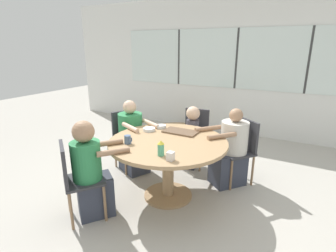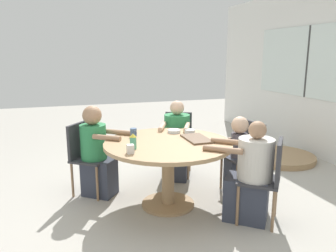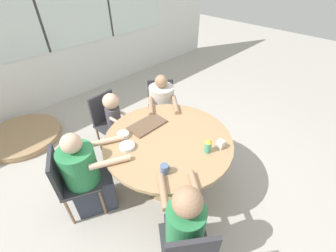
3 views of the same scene
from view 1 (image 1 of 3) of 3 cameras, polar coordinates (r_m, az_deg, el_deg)
name	(u,v)px [view 1 (image 1 of 3)]	position (r m, az deg, el deg)	size (l,w,h in m)	color
ground_plane	(168,196)	(3.43, 0.00, -14.95)	(16.00, 16.00, 0.00)	#B2ADA3
wall_back_with_windows	(237,66)	(5.67, 14.70, 12.46)	(8.40, 0.08, 2.80)	silver
dining_table	(168,152)	(3.16, 0.00, -5.62)	(1.41, 1.41, 0.75)	tan
chair_for_woman_green_shirt	(74,175)	(2.95, -19.70, -10.04)	(0.56, 0.56, 0.88)	#333338
chair_for_man_blue_shirt	(127,134)	(4.05, -8.96, -1.79)	(0.53, 0.53, 0.88)	#333338
chair_for_man_teal_shirt	(242,146)	(3.69, 15.76, -4.14)	(0.56, 0.56, 0.88)	#333338
chair_for_toddler	(195,132)	(4.13, 5.91, -1.28)	(0.44, 0.44, 0.88)	#333338
person_woman_green_shirt	(91,174)	(2.98, -16.42, -10.01)	(0.58, 0.63, 1.10)	#333847
person_man_blue_shirt	(132,141)	(3.92, -7.77, -3.21)	(0.72, 0.59, 1.07)	#333847
person_man_teal_shirt	(231,152)	(3.62, 13.46, -5.50)	(0.68, 0.72, 1.05)	#333847
person_toddler	(192,137)	(4.01, 5.23, -2.45)	(0.24, 0.38, 0.96)	#333847
food_tray_dark	(180,132)	(3.39, 2.74, -1.25)	(0.44, 0.24, 0.02)	brown
coffee_mug	(128,140)	(3.03, -8.73, -2.94)	(0.08, 0.08, 0.10)	slate
sippy_cup	(161,148)	(2.66, -1.56, -4.79)	(0.07, 0.07, 0.16)	#4CA57F
milk_carton_small	(171,156)	(2.57, 0.55, -6.58)	(0.07, 0.07, 0.09)	silver
bowl_white_shallow	(149,129)	(3.46, -4.14, -0.74)	(0.16, 0.16, 0.04)	silver
bowl_cereal	(161,127)	(3.56, -1.49, -0.12)	(0.13, 0.13, 0.04)	silver
folded_table_stack	(177,132)	(5.65, 2.00, -1.21)	(1.13, 1.13, 0.09)	tan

